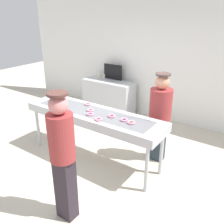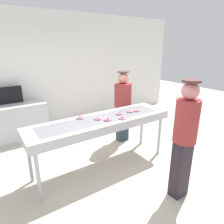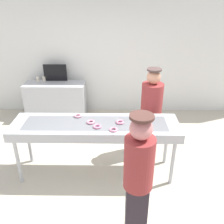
{
  "view_description": "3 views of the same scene",
  "coord_description": "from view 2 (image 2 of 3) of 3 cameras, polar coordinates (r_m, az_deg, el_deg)",
  "views": [
    {
      "loc": [
        2.45,
        -3.0,
        2.54
      ],
      "look_at": [
        0.32,
        0.1,
        0.97
      ],
      "focal_mm": 39.48,
      "sensor_mm": 36.0,
      "label": 1
    },
    {
      "loc": [
        -1.63,
        -2.74,
        2.13
      ],
      "look_at": [
        0.3,
        0.12,
        0.96
      ],
      "focal_mm": 32.03,
      "sensor_mm": 36.0,
      "label": 2
    },
    {
      "loc": [
        0.3,
        -3.24,
        2.73
      ],
      "look_at": [
        0.25,
        0.18,
        1.03
      ],
      "focal_mm": 38.94,
      "sensor_mm": 36.0,
      "label": 3
    }
  ],
  "objects": [
    {
      "name": "back_wall",
      "position": [
        5.49,
        -16.72,
        10.97
      ],
      "size": [
        8.0,
        0.12,
        2.92
      ],
      "primitive_type": "cube",
      "color": "white",
      "rests_on": "ground"
    },
    {
      "name": "strawberry_donut_1",
      "position": [
        3.38,
        2.91,
        -1.77
      ],
      "size": [
        0.18,
        0.18,
        0.03
      ],
      "primitive_type": "torus",
      "rotation": [
        0.0,
        0.0,
        0.8
      ],
      "color": "pink",
      "rests_on": "fryer_conveyor"
    },
    {
      "name": "ground_plane",
      "position": [
        3.84,
        -2.77,
        -15.01
      ],
      "size": [
        16.0,
        16.0,
        0.0
      ],
      "primitive_type": "plane",
      "color": "beige"
    },
    {
      "name": "menu_display",
      "position": [
        5.1,
        -27.19,
        4.32
      ],
      "size": [
        0.53,
        0.04,
        0.39
      ],
      "primitive_type": "cube",
      "color": "black",
      "rests_on": "prep_counter"
    },
    {
      "name": "strawberry_donut_5",
      "position": [
        3.32,
        -1.31,
        -2.14
      ],
      "size": [
        0.15,
        0.15,
        0.03
      ],
      "primitive_type": "torus",
      "rotation": [
        0.0,
        0.0,
        0.25
      ],
      "color": "pink",
      "rests_on": "fryer_conveyor"
    },
    {
      "name": "strawberry_donut_3",
      "position": [
        3.45,
        -9.1,
        -1.56
      ],
      "size": [
        0.13,
        0.13,
        0.03
      ],
      "primitive_type": "torus",
      "rotation": [
        0.0,
        0.0,
        0.01
      ],
      "color": "pink",
      "rests_on": "fryer_conveyor"
    },
    {
      "name": "prep_counter",
      "position": [
        5.07,
        -25.85,
        -2.88
      ],
      "size": [
        1.38,
        0.51,
        0.85
      ],
      "primitive_type": "cube",
      "color": "#B7BABF",
      "rests_on": "ground"
    },
    {
      "name": "strawberry_donut_4",
      "position": [
        3.74,
        5.12,
        0.22
      ],
      "size": [
        0.17,
        0.17,
        0.03
      ],
      "primitive_type": "torus",
      "rotation": [
        0.0,
        0.0,
        2.03
      ],
      "color": "pink",
      "rests_on": "fryer_conveyor"
    },
    {
      "name": "strawberry_donut_0",
      "position": [
        3.38,
        -4.12,
        -1.83
      ],
      "size": [
        0.16,
        0.16,
        0.03
      ],
      "primitive_type": "torus",
      "rotation": [
        0.0,
        0.0,
        1.28
      ],
      "color": "pink",
      "rests_on": "fryer_conveyor"
    },
    {
      "name": "strawberry_donut_2",
      "position": [
        3.61,
        2.02,
        -0.43
      ],
      "size": [
        0.13,
        0.13,
        0.03
      ],
      "primitive_type": "torus",
      "rotation": [
        0.0,
        0.0,
        3.14
      ],
      "color": "pink",
      "rests_on": "fryer_conveyor"
    },
    {
      "name": "strawberry_donut_6",
      "position": [
        3.81,
        7.04,
        0.49
      ],
      "size": [
        0.17,
        0.17,
        0.03
      ],
      "primitive_type": "torus",
      "rotation": [
        0.0,
        0.0,
        0.58
      ],
      "color": "pink",
      "rests_on": "fryer_conveyor"
    },
    {
      "name": "fryer_conveyor",
      "position": [
        3.44,
        -3.0,
        -3.09
      ],
      "size": [
        2.56,
        0.68,
        0.93
      ],
      "color": "#B7BABF",
      "rests_on": "ground"
    },
    {
      "name": "customer_waiting",
      "position": [
        2.88,
        20.02,
        -6.33
      ],
      "size": [
        0.31,
        0.31,
        1.72
      ],
      "rotation": [
        0.0,
        0.0,
        -0.11
      ],
      "color": "#2A222B",
      "rests_on": "ground"
    },
    {
      "name": "worker_baker",
      "position": [
        4.42,
        3.1,
        2.98
      ],
      "size": [
        0.38,
        0.38,
        1.6
      ],
      "rotation": [
        0.0,
        0.0,
        2.98
      ],
      "color": "#263540",
      "rests_on": "ground"
    }
  ]
}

